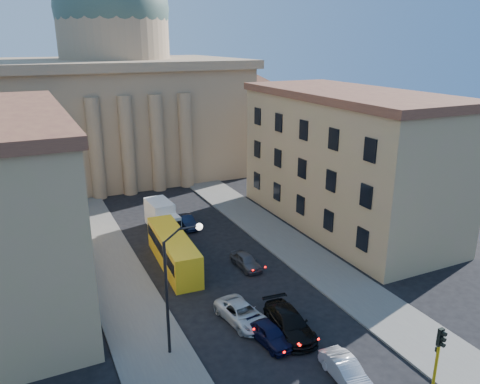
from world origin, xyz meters
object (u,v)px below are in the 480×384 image
Objects in this scene: street_lamp at (174,280)px; car_right_near at (346,371)px; car_left_near at (269,333)px; traffic_light at (438,355)px; box_truck at (162,218)px; city_bus at (173,249)px.

car_right_near is at bearing -40.17° from street_lamp.
traffic_light is at bearing -60.01° from car_left_near.
box_truck reaches higher than car_right_near.
car_left_near is (5.96, -1.73, -4.59)m from street_lamp.
car_right_near is (8.29, -7.00, -4.60)m from street_lamp.
traffic_light is 0.40× the size of city_bus.
car_left_near is at bearing -16.16° from street_lamp.
car_left_near is at bearing -77.44° from city_bus.
car_left_near is at bearing 117.67° from car_right_near.
street_lamp is at bearing 156.48° from car_left_near.
street_lamp is 2.16× the size of car_left_near.
street_lamp is at bearing -103.74° from city_bus.
car_right_near is at bearing 142.97° from traffic_light.
city_bus is at bearing 107.43° from car_right_near.
traffic_light reaches higher than box_truck.
box_truck is (-7.11, 30.59, -1.12)m from traffic_light.
car_right_near is (-3.98, 3.00, -1.90)m from traffic_light.
box_truck is at bearing 75.93° from street_lamp.
city_bus is 8.65m from box_truck.
box_truck is (-3.13, 27.59, 0.78)m from car_right_near.
car_left_near is (-6.31, 8.27, -1.89)m from traffic_light.
city_bus reaches higher than car_left_near.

